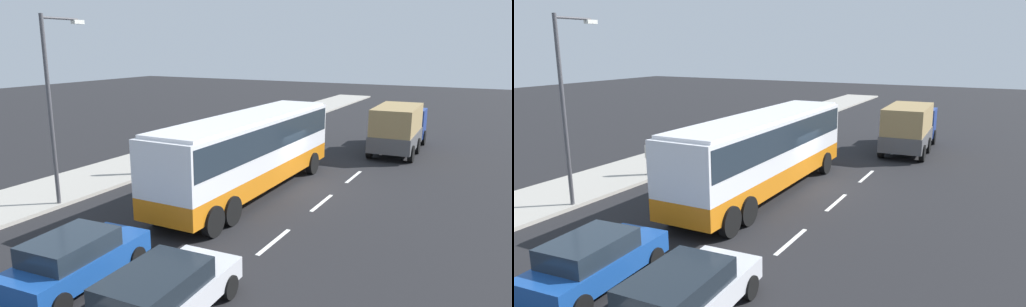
% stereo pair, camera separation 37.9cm
% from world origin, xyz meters
% --- Properties ---
extents(ground_plane, '(120.00, 120.00, 0.00)m').
position_xyz_m(ground_plane, '(0.00, 0.00, 0.00)').
color(ground_plane, black).
extents(sidewalk_curb, '(80.00, 4.00, 0.15)m').
position_xyz_m(sidewalk_curb, '(0.00, 9.05, 0.07)').
color(sidewalk_curb, '#A8A399').
rests_on(sidewalk_curb, ground_plane).
extents(lane_centreline, '(40.12, 0.16, 0.01)m').
position_xyz_m(lane_centreline, '(-1.26, -1.99, 0.00)').
color(lane_centreline, white).
rests_on(lane_centreline, ground_plane).
extents(coach_bus, '(12.02, 2.71, 3.50)m').
position_xyz_m(coach_bus, '(-1.98, 1.26, 2.17)').
color(coach_bus, orange).
rests_on(coach_bus, ground_plane).
extents(cargo_truck, '(7.18, 2.84, 2.91)m').
position_xyz_m(cargo_truck, '(9.73, -2.66, 1.56)').
color(cargo_truck, navy).
rests_on(cargo_truck, ground_plane).
extents(car_blue_saloon, '(4.32, 2.08, 1.47)m').
position_xyz_m(car_blue_saloon, '(-11.35, 1.47, 0.78)').
color(car_blue_saloon, '#194799').
rests_on(car_blue_saloon, ground_plane).
extents(car_silver_hatch, '(4.75, 2.09, 1.44)m').
position_xyz_m(car_silver_hatch, '(-11.78, -1.78, 0.77)').
color(car_silver_hatch, silver).
rests_on(car_silver_hatch, ground_plane).
extents(pedestrian_near_curb, '(0.32, 0.32, 1.72)m').
position_xyz_m(pedestrian_near_curb, '(-2.24, 7.58, 1.14)').
color(pedestrian_near_curb, black).
rests_on(pedestrian_near_curb, sidewalk_curb).
extents(pedestrian_at_crossing, '(0.32, 0.32, 1.59)m').
position_xyz_m(pedestrian_at_crossing, '(2.30, 7.93, 1.06)').
color(pedestrian_at_crossing, brown).
rests_on(pedestrian_at_crossing, sidewalk_curb).
extents(street_lamp, '(2.03, 0.24, 7.43)m').
position_xyz_m(street_lamp, '(-6.94, 7.28, 4.43)').
color(street_lamp, '#47474C').
rests_on(street_lamp, sidewalk_curb).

